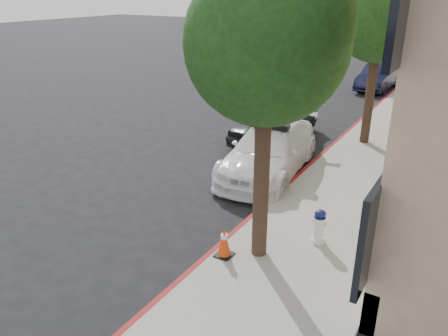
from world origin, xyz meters
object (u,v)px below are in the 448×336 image
parked_car_far (378,77)px  fire_hydrant (319,226)px  police_car (269,150)px  parked_car_mid (275,120)px  traffic_cone (224,242)px

parked_car_far → fire_hydrant: parked_car_far is taller
parked_car_far → fire_hydrant: 16.75m
police_car → fire_hydrant: 4.14m
parked_car_mid → traffic_cone: size_ratio=6.61×
police_car → parked_car_mid: bearing=105.6°
parked_car_far → traffic_cone: 18.03m
parked_car_mid → fire_hydrant: 7.11m
fire_hydrant → traffic_cone: (-1.42, -1.45, -0.05)m
traffic_cone → parked_car_mid: bearing=107.9°
police_car → parked_car_far: 13.37m
parked_car_mid → police_car: bearing=-62.7°
parked_car_mid → fire_hydrant: (3.83, -5.99, -0.20)m
fire_hydrant → traffic_cone: fire_hydrant is taller
fire_hydrant → traffic_cone: size_ratio=1.18×
police_car → parked_car_mid: (-1.16, 2.83, 0.02)m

